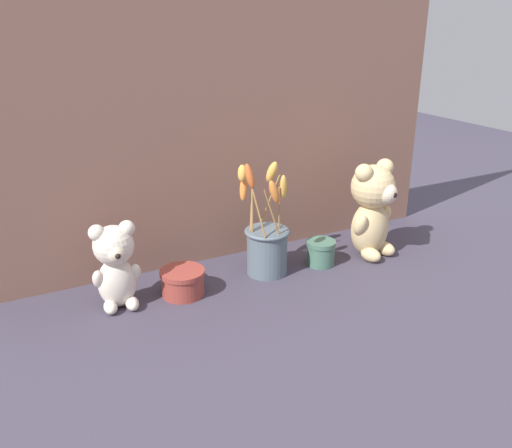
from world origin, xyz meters
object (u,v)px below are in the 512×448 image
Objects in this scene: teddy_bear_large at (373,208)px; decorative_tin_tall at (183,282)px; teddy_bear_medium at (116,264)px; flower_vase at (267,243)px; decorative_tin_short at (321,253)px.

teddy_bear_large reaches higher than decorative_tin_tall.
flower_vase is at bearing -0.74° from teddy_bear_medium.
decorative_tin_short is (-0.15, 0.01, -0.10)m from teddy_bear_large.
teddy_bear_large is at bearing -3.61° from decorative_tin_short.
decorative_tin_tall is (0.14, -0.01, -0.07)m from teddy_bear_medium.
flower_vase is at bearing 173.60° from teddy_bear_large.
flower_vase reaches higher than decorative_tin_short.
teddy_bear_medium is at bearing 176.83° from decorative_tin_short.
decorative_tin_short is at bearing -2.12° from decorative_tin_tall.
teddy_bear_large is 2.50× the size of decorative_tin_tall.
decorative_tin_short is (0.14, -0.02, -0.05)m from flower_vase.
decorative_tin_tall is (-0.51, 0.02, -0.10)m from teddy_bear_large.
teddy_bear_large is 0.52m from decorative_tin_tall.
decorative_tin_tall is at bearing -177.43° from flower_vase.
flower_vase reaches higher than teddy_bear_medium.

